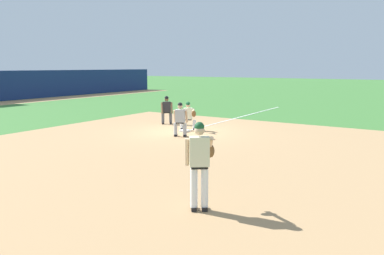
% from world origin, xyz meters
% --- Properties ---
extents(ground_plane, '(160.00, 160.00, 0.00)m').
position_xyz_m(ground_plane, '(0.00, 0.00, 0.00)').
color(ground_plane, '#3D7533').
extents(infield_dirt_patch, '(18.00, 18.00, 0.01)m').
position_xyz_m(infield_dirt_patch, '(-3.86, -2.75, 0.00)').
color(infield_dirt_patch, tan).
rests_on(infield_dirt_patch, ground).
extents(foul_line_stripe, '(12.52, 0.10, 0.00)m').
position_xyz_m(foul_line_stripe, '(6.26, 0.00, 0.01)').
color(foul_line_stripe, white).
rests_on(foul_line_stripe, ground).
extents(first_base_bag, '(0.38, 0.38, 0.09)m').
position_xyz_m(first_base_bag, '(0.00, 0.00, 0.04)').
color(first_base_bag, white).
rests_on(first_base_bag, ground).
extents(baseball, '(0.07, 0.07, 0.07)m').
position_xyz_m(baseball, '(-4.65, -3.18, 0.04)').
color(baseball, white).
rests_on(baseball, ground).
extents(pitcher, '(0.85, 0.57, 1.86)m').
position_xyz_m(pitcher, '(-7.68, -5.50, 1.06)').
color(pitcher, black).
rests_on(pitcher, ground).
extents(first_baseman, '(0.80, 1.05, 1.34)m').
position_xyz_m(first_baseman, '(0.46, 0.08, 0.73)').
color(first_baseman, black).
rests_on(first_baseman, ground).
extents(baserunner, '(0.60, 0.67, 1.46)m').
position_xyz_m(baserunner, '(-1.05, -0.49, 0.79)').
color(baserunner, black).
rests_on(baserunner, ground).
extents(umpire, '(0.66, 0.68, 1.46)m').
position_xyz_m(umpire, '(1.48, 2.08, 0.79)').
color(umpire, black).
rests_on(umpire, ground).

